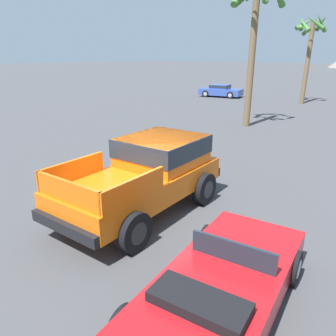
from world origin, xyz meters
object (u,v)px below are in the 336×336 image
object	(u,v)px
red_convertible_car	(219,290)
parked_car_blue	(221,91)
orange_pickup_truck	(149,170)
palm_tree_short	(254,18)
palm_tree_leaning	(310,38)

from	to	relation	value
red_convertible_car	parked_car_blue	size ratio (longest dim) A/B	1.05
orange_pickup_truck	parked_car_blue	xyz separation A→B (m)	(-13.39, 21.53, -0.46)
palm_tree_short	parked_car_blue	bearing A→B (deg)	132.25
parked_car_blue	palm_tree_short	xyz separation A→B (m)	(9.39, -10.33, 5.15)
red_convertible_car	palm_tree_leaning	world-z (taller)	palm_tree_leaning
parked_car_blue	red_convertible_car	bearing A→B (deg)	19.67
palm_tree_leaning	orange_pickup_truck	bearing A→B (deg)	-75.76
orange_pickup_truck	parked_car_blue	distance (m)	25.36
orange_pickup_truck	parked_car_blue	bearing A→B (deg)	113.25
orange_pickup_truck	parked_car_blue	world-z (taller)	orange_pickup_truck
orange_pickup_truck	red_convertible_car	world-z (taller)	orange_pickup_truck
orange_pickup_truck	palm_tree_short	size ratio (longest dim) A/B	0.67
red_convertible_car	palm_tree_short	xyz separation A→B (m)	(-7.62, 12.96, 5.34)
red_convertible_car	palm_tree_leaning	size ratio (longest dim) A/B	0.66
palm_tree_short	palm_tree_leaning	size ratio (longest dim) A/B	1.10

